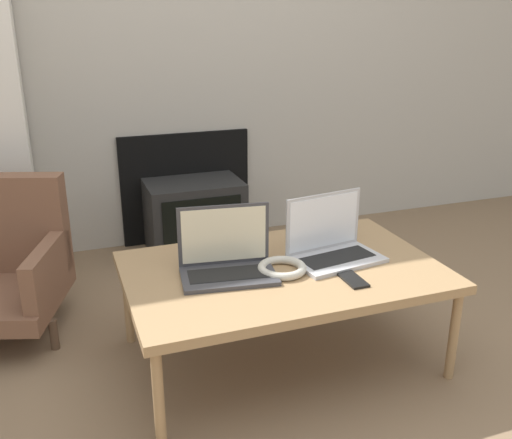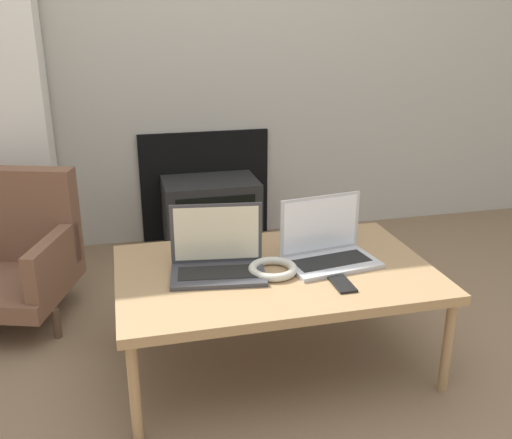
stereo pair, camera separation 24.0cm
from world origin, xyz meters
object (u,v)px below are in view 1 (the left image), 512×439
tv (195,216)px  laptop_left (227,259)px  headphones (282,268)px  phone (353,280)px  laptop_right (331,244)px

tv → laptop_left: bearing=-98.2°
headphones → tv: 1.27m
headphones → tv: size_ratio=0.34×
laptop_left → phone: bearing=-20.0°
laptop_right → headphones: size_ratio=2.02×
laptop_right → tv: laptop_right is taller
phone → headphones: bearing=143.2°
headphones → tv: (-0.03, 1.26, -0.21)m
laptop_right → laptop_left: bearing=171.5°
laptop_right → phone: bearing=-104.2°
laptop_left → laptop_right: bearing=7.9°
headphones → laptop_right: bearing=14.2°
laptop_left → headphones: size_ratio=2.01×
laptop_left → phone: laptop_left is taller
laptop_right → tv: bearing=93.7°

